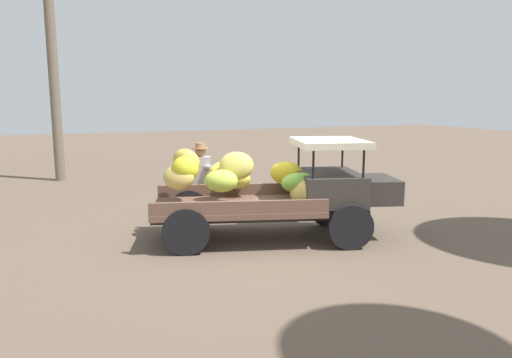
{
  "coord_description": "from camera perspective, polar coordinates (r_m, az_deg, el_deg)",
  "views": [
    {
      "loc": [
        -3.33,
        -7.89,
        2.58
      ],
      "look_at": [
        -0.11,
        0.08,
        1.13
      ],
      "focal_mm": 33.62,
      "sensor_mm": 36.0,
      "label": 1
    }
  ],
  "objects": [
    {
      "name": "farmer",
      "position": [
        10.03,
        -6.57,
        0.19
      ],
      "size": [
        0.54,
        0.5,
        1.67
      ],
      "rotation": [
        0.0,
        0.0,
        -1.86
      ],
      "color": "#BEB6AA",
      "rests_on": "ground"
    },
    {
      "name": "truck",
      "position": [
        8.84,
        3.13,
        -1.26
      ],
      "size": [
        4.66,
        2.71,
        1.84
      ],
      "rotation": [
        0.0,
        0.0,
        -0.28
      ],
      "color": "#342E2A",
      "rests_on": "ground"
    },
    {
      "name": "loose_banana_bunch",
      "position": [
        11.0,
        -9.81,
        -3.12
      ],
      "size": [
        0.49,
        0.69,
        0.39
      ],
      "primitive_type": "ellipsoid",
      "rotation": [
        0.0,
        -0.03,
        1.69
      ],
      "color": "tan",
      "rests_on": "ground"
    },
    {
      "name": "ground_plane",
      "position": [
        8.94,
        0.82,
        -7.18
      ],
      "size": [
        60.0,
        60.0,
        0.0
      ],
      "primitive_type": "plane",
      "color": "brown"
    }
  ]
}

